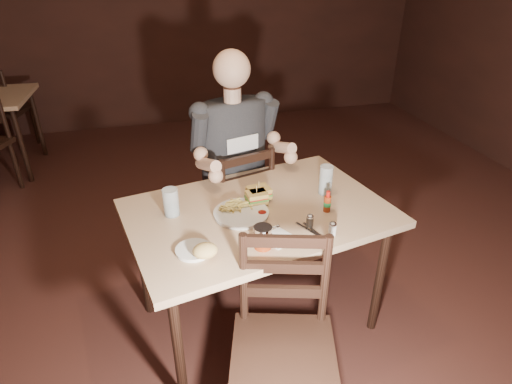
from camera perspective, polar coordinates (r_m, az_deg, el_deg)
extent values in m
plane|color=black|center=(2.82, 0.33, -14.19)|extent=(7.00, 7.00, 0.00)
plane|color=#3A1D17|center=(5.53, -10.18, 23.17)|extent=(6.00, 0.00, 6.00)
cube|color=tan|center=(2.24, 0.33, -2.84)|extent=(1.47, 1.11, 0.04)
cylinder|color=black|center=(2.09, -10.29, -20.30)|extent=(0.05, 0.05, 0.73)
cylinder|color=black|center=(2.60, -14.85, -9.17)|extent=(0.05, 0.05, 0.73)
cylinder|color=black|center=(2.51, 16.14, -11.04)|extent=(0.05, 0.05, 0.73)
cylinder|color=black|center=(2.95, 7.33, -3.32)|extent=(0.05, 0.05, 0.73)
cylinder|color=black|center=(4.57, -28.73, 5.37)|extent=(0.04, 0.04, 0.73)
cylinder|color=black|center=(5.15, -27.09, 8.18)|extent=(0.04, 0.04, 0.73)
cylinder|color=white|center=(2.18, -1.99, -2.95)|extent=(0.32, 0.32, 0.02)
ellipsoid|color=maroon|center=(2.17, 0.83, -2.71)|extent=(0.05, 0.05, 0.01)
cylinder|color=silver|center=(2.19, -11.27, -1.34)|extent=(0.09, 0.09, 0.15)
cylinder|color=silver|center=(2.37, 9.29, 1.59)|extent=(0.09, 0.09, 0.17)
cube|color=white|center=(2.02, 3.01, -6.16)|extent=(0.18, 0.18, 0.00)
cube|color=silver|center=(2.06, 7.54, -5.38)|extent=(0.10, 0.21, 0.01)
cube|color=silver|center=(2.08, 7.61, -5.07)|extent=(0.05, 0.15, 0.00)
cylinder|color=white|center=(1.95, -8.30, -7.76)|extent=(0.19, 0.19, 0.01)
ellipsoid|color=#DAB466|center=(1.88, -6.80, -7.77)|extent=(0.13, 0.11, 0.07)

